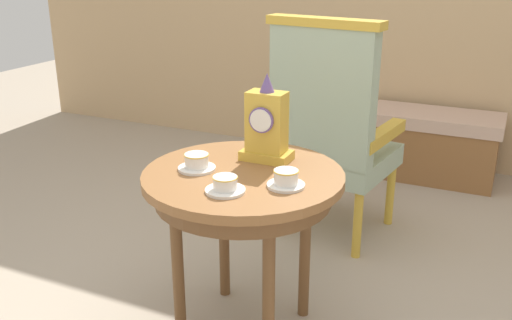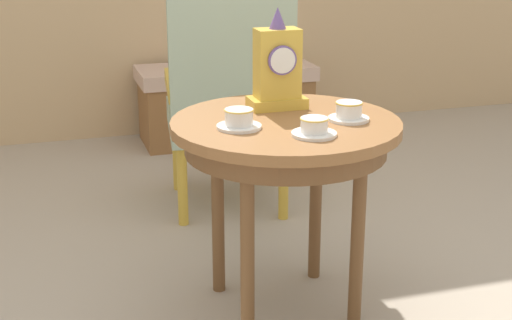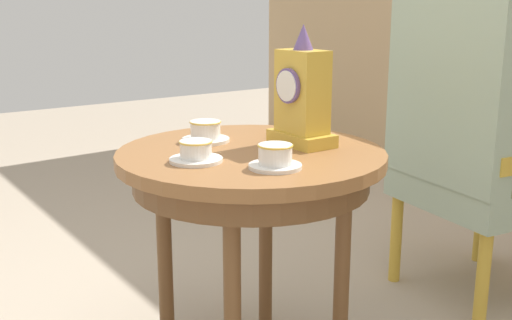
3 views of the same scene
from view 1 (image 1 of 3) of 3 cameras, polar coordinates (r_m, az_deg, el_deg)
name	(u,v)px [view 1 (image 1 of 3)]	position (r m, az deg, el deg)	size (l,w,h in m)	color
side_table	(243,192)	(2.12, -1.26, -3.17)	(0.74, 0.74, 0.67)	brown
teacup_left	(197,162)	(2.12, -5.89, -0.25)	(0.14, 0.14, 0.06)	white
teacup_right	(225,185)	(1.91, -3.07, -2.49)	(0.14, 0.14, 0.06)	white
teacup_center	(286,179)	(1.96, 2.98, -1.90)	(0.13, 0.13, 0.06)	white
mantel_clock	(267,126)	(2.17, 1.05, 3.38)	(0.19, 0.11, 0.34)	gold
armchair	(331,129)	(2.88, 7.41, 3.09)	(0.61, 0.60, 1.14)	#9EB299
window_bench	(419,143)	(3.96, 15.78, 1.61)	(1.02, 0.40, 0.44)	#CCA893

